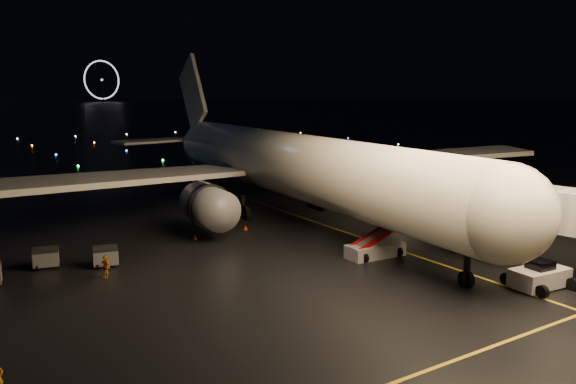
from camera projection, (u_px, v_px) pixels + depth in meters
name	position (u px, v px, depth m)	size (l,w,h in m)	color
lane_centre	(338.00, 230.00, 55.43)	(0.25, 80.00, 0.02)	gold
airliner	(274.00, 127.00, 62.60)	(67.10, 63.75, 19.01)	white
pushback_tug	(540.00, 274.00, 38.96)	(4.10, 2.15, 1.95)	silver
belt_loader	(376.00, 236.00, 46.11)	(7.28, 1.98, 3.53)	silver
crew_c	(105.00, 266.00, 41.09)	(0.98, 0.41, 1.67)	orange
safety_cone_0	(246.00, 227.00, 55.41)	(0.43, 0.43, 0.49)	#FE3306
safety_cone_1	(221.00, 221.00, 58.27)	(0.44, 0.44, 0.50)	#FE3306
safety_cone_2	(195.00, 237.00, 51.71)	(0.45, 0.45, 0.51)	#FE3306
ferris_wheel	(102.00, 81.00, 720.09)	(50.00, 4.00, 52.00)	black
taxiway_lights	(46.00, 152.00, 124.71)	(164.00, 92.00, 0.36)	black
baggage_cart_0	(46.00, 258.00, 43.39)	(1.85, 1.30, 1.58)	gray
baggage_cart_1	(105.00, 256.00, 43.74)	(1.86, 1.30, 1.58)	gray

